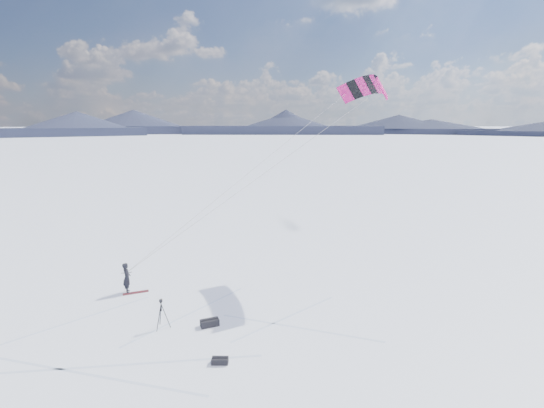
{
  "coord_description": "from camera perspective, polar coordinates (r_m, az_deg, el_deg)",
  "views": [
    {
      "loc": [
        2.55,
        -16.95,
        9.13
      ],
      "look_at": [
        5.22,
        5.35,
        4.48
      ],
      "focal_mm": 26.0,
      "sensor_mm": 36.0,
      "label": 1
    }
  ],
  "objects": [
    {
      "name": "snow_tracks",
      "position": [
        19.21,
        -16.3,
        -17.16
      ],
      "size": [
        14.76,
        10.25,
        0.01
      ],
      "color": "#ADBCD8",
      "rests_on": "ground"
    },
    {
      "name": "tripod",
      "position": [
        18.98,
        -15.73,
        -14.5
      ],
      "size": [
        0.61,
        0.68,
        1.38
      ],
      "rotation": [
        0.0,
        0.0,
        -0.07
      ],
      "color": "black",
      "rests_on": "ground"
    },
    {
      "name": "ground",
      "position": [
        19.43,
        -14.16,
        -16.72
      ],
      "size": [
        1800.0,
        1800.0,
        0.0
      ],
      "primitive_type": "plane",
      "color": "white"
    },
    {
      "name": "gear_bag_b",
      "position": [
        16.47,
        -7.54,
        -21.55
      ],
      "size": [
        0.67,
        0.39,
        0.29
      ],
      "rotation": [
        0.0,
        0.0,
        -0.14
      ],
      "color": "black",
      "rests_on": "ground"
    },
    {
      "name": "power_kite",
      "position": [
        25.1,
        13.24,
        15.84
      ],
      "size": [
        15.01,
        5.08,
        10.77
      ],
      "color": "#C9146D",
      "rests_on": "ground"
    },
    {
      "name": "snowboard",
      "position": [
        23.28,
        -19.12,
        -12.02
      ],
      "size": [
        1.37,
        0.59,
        0.04
      ],
      "primitive_type": "cube",
      "rotation": [
        0.0,
        0.0,
        0.26
      ],
      "color": "maroon",
      "rests_on": "ground"
    },
    {
      "name": "horizon_hills",
      "position": [
        18.07,
        -14.7,
        -7.14
      ],
      "size": [
        704.0,
        704.42,
        8.49
      ],
      "color": "black",
      "rests_on": "ground"
    },
    {
      "name": "gear_bag_a",
      "position": [
        19.01,
        -9.01,
        -16.6
      ],
      "size": [
        0.91,
        0.6,
        0.37
      ],
      "rotation": [
        0.0,
        0.0,
        0.27
      ],
      "color": "black",
      "rests_on": "ground"
    },
    {
      "name": "snowkiter",
      "position": [
        23.49,
        -20.13,
        -11.92
      ],
      "size": [
        0.59,
        0.72,
        1.7
      ],
      "primitive_type": "imported",
      "rotation": [
        0.0,
        0.0,
        1.91
      ],
      "color": "black",
      "rests_on": "ground"
    }
  ]
}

